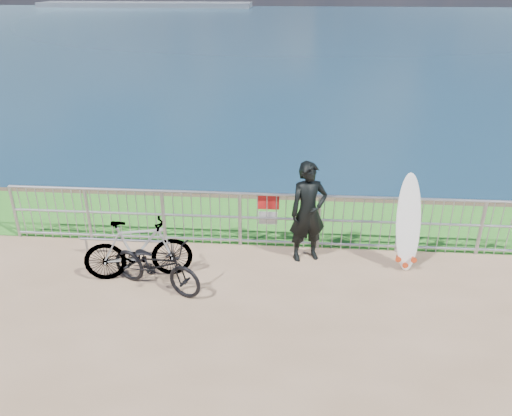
# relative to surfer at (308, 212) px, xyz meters

# --- Properties ---
(grass_strip) EXTENTS (120.00, 120.00, 0.00)m
(grass_strip) POSITION_rel_surfer_xyz_m (-0.78, 1.49, -0.94)
(grass_strip) COLOR #277921
(grass_strip) RESTS_ON ground
(seascape) EXTENTS (260.00, 260.00, 5.00)m
(seascape) POSITION_rel_surfer_xyz_m (-44.53, 146.27, -4.98)
(seascape) COLOR brown
(seascape) RESTS_ON ground
(railing) EXTENTS (10.06, 0.10, 1.13)m
(railing) POSITION_rel_surfer_xyz_m (-0.76, 0.39, -0.37)
(railing) COLOR #95989E
(railing) RESTS_ON ground
(surfer) EXTENTS (0.80, 0.65, 1.89)m
(surfer) POSITION_rel_surfer_xyz_m (0.00, 0.00, 0.00)
(surfer) COLOR black
(surfer) RESTS_ON ground
(surfboard) EXTENTS (0.54, 0.50, 1.77)m
(surfboard) POSITION_rel_surfer_xyz_m (1.75, -0.17, -0.13)
(surfboard) COLOR white
(surfboard) RESTS_ON ground
(bicycle_near) EXTENTS (1.82, 1.20, 0.91)m
(bicycle_near) POSITION_rel_surfer_xyz_m (-2.51, -1.20, -0.49)
(bicycle_near) COLOR black
(bicycle_near) RESTS_ON ground
(bicycle_far) EXTENTS (1.91, 0.92, 1.11)m
(bicycle_far) POSITION_rel_surfer_xyz_m (-2.90, -0.89, -0.39)
(bicycle_far) COLOR black
(bicycle_far) RESTS_ON ground
(bike_rack) EXTENTS (1.83, 0.05, 0.38)m
(bike_rack) POSITION_rel_surfer_xyz_m (-3.30, -0.24, -0.63)
(bike_rack) COLOR #95989E
(bike_rack) RESTS_ON ground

